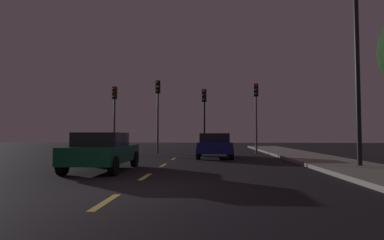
{
  "coord_description": "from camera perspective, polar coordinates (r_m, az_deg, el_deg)",
  "views": [
    {
      "loc": [
        2.08,
        -7.39,
        1.32
      ],
      "look_at": [
        0.73,
        15.12,
        2.39
      ],
      "focal_mm": 29.61,
      "sensor_mm": 36.0,
      "label": 1
    }
  ],
  "objects": [
    {
      "name": "traffic_signal_far_left",
      "position": [
        23.58,
        -13.8,
        2.4
      ],
      "size": [
        0.32,
        0.38,
        4.83
      ],
      "color": "#4C4C51",
      "rests_on": "ground_plane"
    },
    {
      "name": "lane_stripe_second",
      "position": [
        10.29,
        -8.38,
        -10.05
      ],
      "size": [
        0.16,
        1.6,
        0.01
      ],
      "primitive_type": "cube",
      "color": "#EACC4C",
      "rests_on": "ground_plane"
    },
    {
      "name": "sidewalk_curb_right",
      "position": [
        15.42,
        24.2,
        -7.12
      ],
      "size": [
        3.0,
        40.0,
        0.15
      ],
      "primitive_type": "cube",
      "color": "gray",
      "rests_on": "ground_plane"
    },
    {
      "name": "ground_plane",
      "position": [
        14.6,
        -4.81,
        -7.9
      ],
      "size": [
        80.0,
        80.0,
        0.0
      ],
      "primitive_type": "plane",
      "color": "black"
    },
    {
      "name": "lane_stripe_fourth",
      "position": [
        17.76,
        -3.32,
        -6.97
      ],
      "size": [
        0.16,
        1.6,
        0.01
      ],
      "primitive_type": "cube",
      "color": "#EACC4C",
      "rests_on": "ground_plane"
    },
    {
      "name": "car_stopped_ahead",
      "position": [
        18.6,
        4.05,
        -4.53
      ],
      "size": [
        2.01,
        4.23,
        1.42
      ],
      "color": "navy",
      "rests_on": "ground_plane"
    },
    {
      "name": "lane_stripe_nearest",
      "position": [
        6.66,
        -15.3,
        -14.04
      ],
      "size": [
        0.16,
        1.6,
        0.01
      ],
      "primitive_type": "cube",
      "color": "#EACC4C",
      "rests_on": "ground_plane"
    },
    {
      "name": "lane_stripe_third",
      "position": [
        14.0,
        -5.17,
        -8.11
      ],
      "size": [
        0.16,
        1.6,
        0.01
      ],
      "primitive_type": "cube",
      "color": "#EACC4C",
      "rests_on": "ground_plane"
    },
    {
      "name": "traffic_signal_center_right",
      "position": [
        22.52,
        2.21,
        2.15
      ],
      "size": [
        0.32,
        0.38,
        4.58
      ],
      "color": "black",
      "rests_on": "ground_plane"
    },
    {
      "name": "traffic_signal_far_right",
      "position": [
        22.76,
        11.46,
        2.74
      ],
      "size": [
        0.32,
        0.38,
        4.95
      ],
      "color": "#4C4C51",
      "rests_on": "ground_plane"
    },
    {
      "name": "street_lamp_right",
      "position": [
        14.06,
        26.64,
        9.98
      ],
      "size": [
        1.75,
        0.36,
        7.24
      ],
      "color": "black",
      "rests_on": "ground_plane"
    },
    {
      "name": "traffic_signal_center_left",
      "position": [
        22.87,
        -6.17,
        3.14
      ],
      "size": [
        0.32,
        0.38,
        5.24
      ],
      "color": "#4C4C51",
      "rests_on": "ground_plane"
    },
    {
      "name": "car_adjacent_lane",
      "position": [
        12.29,
        -15.8,
        -5.38
      ],
      "size": [
        1.96,
        4.09,
        1.41
      ],
      "color": "#0F4C2D",
      "rests_on": "ground_plane"
    }
  ]
}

